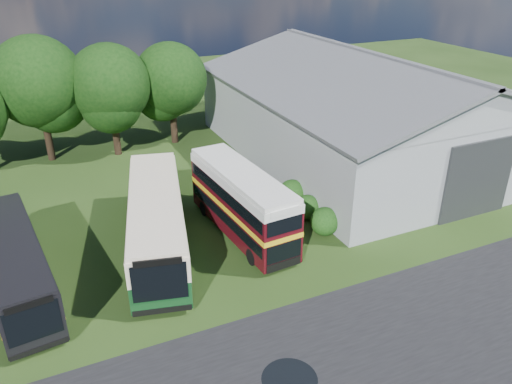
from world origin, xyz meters
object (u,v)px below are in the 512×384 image
bus_green_single (157,221)px  storage_shed (363,103)px  bus_dark_single (15,264)px  bus_maroon_double (242,203)px

bus_green_single → storage_shed: bearing=35.4°
storage_shed → bus_dark_single: (-25.77, -8.52, -2.63)m
storage_shed → bus_maroon_double: storage_shed is taller
bus_maroon_double → bus_dark_single: bus_maroon_double is taller
bus_dark_single → bus_maroon_double: bearing=-4.3°
bus_maroon_double → bus_dark_single: (-11.98, -0.51, -0.44)m
storage_shed → bus_dark_single: 27.27m
storage_shed → bus_green_single: (-18.65, -7.63, -2.39)m
bus_maroon_double → bus_dark_single: bearing=178.1°
storage_shed → bus_dark_single: bearing=-161.7°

